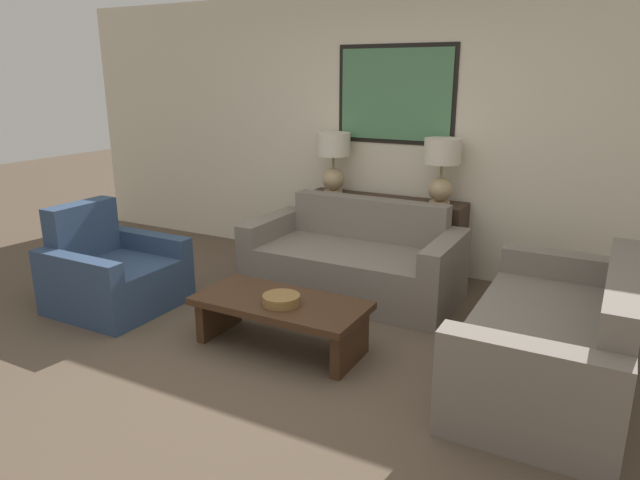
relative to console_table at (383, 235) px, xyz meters
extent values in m
plane|color=brown|center=(0.00, -2.27, -0.37)|extent=(20.00, 20.00, 0.00)
cube|color=beige|center=(0.00, 0.26, 0.95)|extent=(7.80, 0.10, 2.65)
cube|color=black|center=(0.00, 0.21, 1.33)|extent=(1.18, 0.01, 0.92)
cube|color=#4C7F56|center=(0.00, 0.20, 1.33)|extent=(1.10, 0.02, 0.84)
cube|color=#332319|center=(0.00, 0.00, 0.00)|extent=(1.58, 0.37, 0.74)
cylinder|color=tan|center=(-0.55, 0.00, 0.38)|extent=(0.19, 0.19, 0.02)
sphere|color=tan|center=(-0.55, 0.00, 0.51)|extent=(0.22, 0.22, 0.22)
cylinder|color=#8C7A51|center=(-0.55, 0.00, 0.68)|extent=(0.02, 0.02, 0.12)
cylinder|color=beige|center=(-0.55, 0.00, 0.85)|extent=(0.33, 0.33, 0.23)
cylinder|color=tan|center=(0.55, 0.00, 0.38)|extent=(0.19, 0.19, 0.02)
sphere|color=tan|center=(0.55, 0.00, 0.51)|extent=(0.22, 0.22, 0.22)
cylinder|color=#8C7A51|center=(0.55, 0.00, 0.68)|extent=(0.02, 0.02, 0.12)
cylinder|color=beige|center=(0.55, 0.00, 0.85)|extent=(0.33, 0.33, 0.23)
cube|color=slate|center=(0.00, -0.80, -0.16)|extent=(1.48, 0.74, 0.42)
cube|color=slate|center=(0.00, -0.34, 0.03)|extent=(1.48, 0.18, 0.80)
cube|color=slate|center=(-0.83, -0.71, -0.06)|extent=(0.18, 0.92, 0.61)
cube|color=slate|center=(0.83, -0.71, -0.06)|extent=(0.18, 0.92, 0.61)
cube|color=slate|center=(1.63, -1.47, -0.16)|extent=(0.74, 1.48, 0.42)
cube|color=slate|center=(2.09, -1.47, 0.03)|extent=(0.18, 1.48, 0.80)
cube|color=slate|center=(1.72, -0.64, -0.06)|extent=(0.92, 0.18, 0.61)
cube|color=slate|center=(1.72, -2.30, -0.06)|extent=(0.92, 0.18, 0.61)
cube|color=#3D2616|center=(0.00, -1.88, -0.03)|extent=(1.23, 0.58, 0.05)
cube|color=#3D2616|center=(-0.55, -1.88, -0.22)|extent=(0.07, 0.46, 0.31)
cube|color=#3D2616|center=(0.55, -1.88, -0.22)|extent=(0.07, 0.46, 0.31)
cylinder|color=olive|center=(0.05, -1.94, 0.02)|extent=(0.26, 0.26, 0.07)
cube|color=navy|center=(-1.51, -1.90, -0.18)|extent=(0.71, 0.62, 0.39)
cube|color=navy|center=(-1.95, -1.90, 0.06)|extent=(0.18, 0.62, 0.86)
cube|color=navy|center=(-1.60, -2.28, -0.10)|extent=(0.89, 0.14, 0.55)
cube|color=navy|center=(-1.60, -1.52, -0.10)|extent=(0.89, 0.14, 0.55)
camera|label=1|loc=(2.01, -5.02, 1.51)|focal=32.00mm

